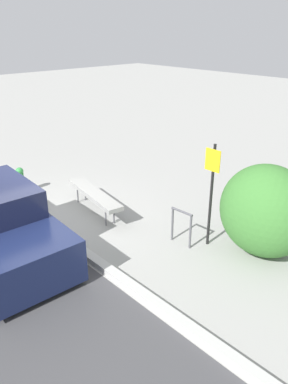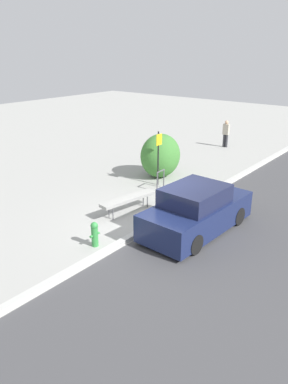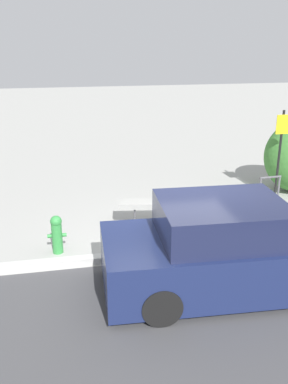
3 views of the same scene
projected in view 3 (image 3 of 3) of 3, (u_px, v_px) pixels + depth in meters
ground_plane at (175, 255)px, 8.17m from camera, size 60.00×60.00×0.00m
curb at (175, 252)px, 8.15m from camera, size 60.00×0.20×0.13m
bench at (171, 204)px, 9.30m from camera, size 2.31×0.75×0.57m
bike_rack at (269, 189)px, 10.21m from camera, size 0.55×0.08×0.83m
sign_post at (280, 148)px, 10.38m from camera, size 0.36×0.08×2.30m
fire_hydrant at (57, 233)px, 8.13m from camera, size 0.36×0.22×0.77m
parked_car_near at (227, 251)px, 6.88m from camera, size 4.13×1.90×1.53m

